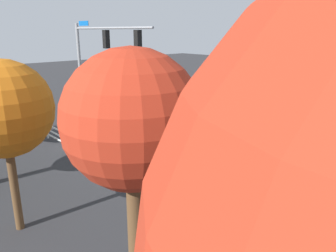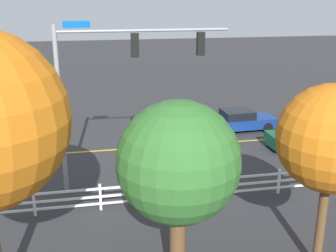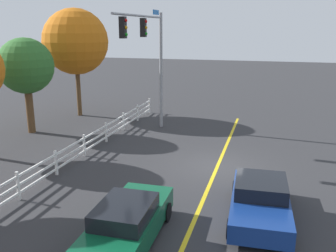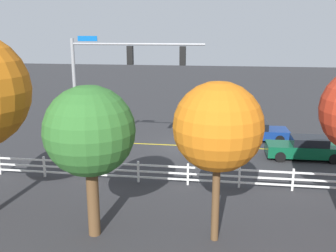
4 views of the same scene
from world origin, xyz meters
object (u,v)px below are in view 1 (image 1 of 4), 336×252
(tree_2, at_px, (132,122))
(car_0, at_px, (281,141))
(tree_0, at_px, (3,110))
(car_1, at_px, (295,174))

(tree_2, bearing_deg, car_0, -77.84)
(car_0, bearing_deg, tree_2, -80.64)
(tree_0, xyz_separation_m, tree_2, (-5.33, -1.22, 0.44))
(car_0, xyz_separation_m, car_1, (-2.72, 3.81, 0.03))
(tree_0, bearing_deg, car_1, -117.28)
(tree_0, bearing_deg, car_0, -100.32)
(tree_0, relative_size, tree_2, 0.92)
(car_1, height_order, tree_2, tree_2)
(car_0, bearing_deg, tree_0, -103.12)
(car_1, distance_m, tree_2, 9.95)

